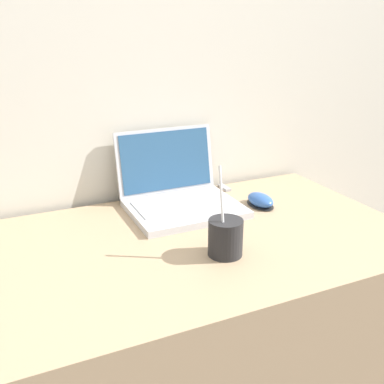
{
  "coord_description": "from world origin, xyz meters",
  "views": [
    {
      "loc": [
        -0.43,
        -0.6,
        1.26
      ],
      "look_at": [
        0.05,
        0.45,
        0.83
      ],
      "focal_mm": 42.0,
      "sensor_mm": 36.0,
      "label": 1
    }
  ],
  "objects_px": {
    "laptop": "(178,193)",
    "computer_mouse": "(260,201)",
    "usb_stick": "(224,188)",
    "drink_cup": "(225,236)"
  },
  "relations": [
    {
      "from": "computer_mouse",
      "to": "usb_stick",
      "type": "bearing_deg",
      "value": 98.5
    },
    {
      "from": "drink_cup",
      "to": "computer_mouse",
      "type": "height_order",
      "value": "drink_cup"
    },
    {
      "from": "laptop",
      "to": "drink_cup",
      "type": "bearing_deg",
      "value": -93.3
    },
    {
      "from": "usb_stick",
      "to": "laptop",
      "type": "bearing_deg",
      "value": -158.14
    },
    {
      "from": "laptop",
      "to": "computer_mouse",
      "type": "bearing_deg",
      "value": -22.96
    },
    {
      "from": "laptop",
      "to": "usb_stick",
      "type": "bearing_deg",
      "value": 21.86
    },
    {
      "from": "drink_cup",
      "to": "usb_stick",
      "type": "relative_size",
      "value": 3.58
    },
    {
      "from": "laptop",
      "to": "usb_stick",
      "type": "relative_size",
      "value": 5.23
    },
    {
      "from": "drink_cup",
      "to": "computer_mouse",
      "type": "xyz_separation_m",
      "value": [
        0.24,
        0.23,
        -0.03
      ]
    },
    {
      "from": "drink_cup",
      "to": "usb_stick",
      "type": "distance_m",
      "value": 0.46
    }
  ]
}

